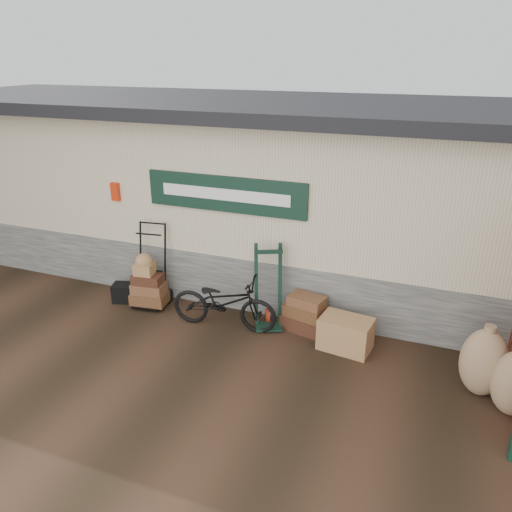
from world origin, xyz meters
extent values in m
plane|color=black|center=(0.00, 0.00, 0.00)|extent=(80.00, 80.00, 0.00)
cube|color=#4C4C47|center=(0.00, 2.75, 0.45)|extent=(14.00, 3.54, 0.90)
cube|color=#BFAE8C|center=(0.00, 2.75, 1.95)|extent=(14.00, 3.50, 2.10)
cube|color=black|center=(0.00, 2.60, 3.10)|extent=(14.40, 4.10, 0.20)
cube|color=black|center=(-0.30, 0.97, 1.95)|extent=(2.60, 0.06, 0.55)
cube|color=white|center=(-0.30, 0.94, 1.95)|extent=(2.10, 0.01, 0.18)
cube|color=red|center=(-2.30, 0.97, 1.80)|extent=(0.14, 0.10, 0.30)
cube|color=olive|center=(1.77, 0.46, 0.24)|extent=(0.77, 0.56, 0.47)
cube|color=black|center=(-2.07, 0.55, 0.16)|extent=(0.39, 0.36, 0.32)
imported|color=black|center=(-0.09, 0.38, 0.48)|extent=(0.72, 1.70, 0.96)
ellipsoid|color=#8D694C|center=(3.53, 0.04, 0.45)|extent=(0.64, 0.56, 0.90)
camera|label=1|loc=(2.78, -5.73, 3.95)|focal=35.00mm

